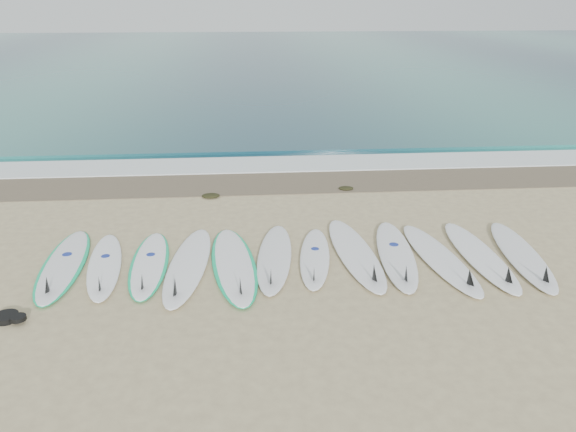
{
  "coord_description": "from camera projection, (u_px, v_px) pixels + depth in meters",
  "views": [
    {
      "loc": [
        -0.77,
        -8.24,
        4.04
      ],
      "look_at": [
        -0.04,
        0.95,
        0.4
      ],
      "focal_mm": 35.0,
      "sensor_mm": 36.0,
      "label": 1
    }
  ],
  "objects": [
    {
      "name": "ground",
      "position": [
        295.0,
        260.0,
        9.18
      ],
      "size": [
        120.0,
        120.0,
        0.0
      ],
      "primitive_type": "plane",
      "color": "tan"
    },
    {
      "name": "ocean",
      "position": [
        253.0,
        56.0,
        39.3
      ],
      "size": [
        120.0,
        55.0,
        0.03
      ],
      "primitive_type": "cube",
      "color": "#1C585B",
      "rests_on": "ground"
    },
    {
      "name": "wet_sand_band",
      "position": [
        279.0,
        182.0,
        12.98
      ],
      "size": [
        120.0,
        1.8,
        0.01
      ],
      "primitive_type": "cube",
      "color": "brown",
      "rests_on": "ground"
    },
    {
      "name": "foam_band",
      "position": [
        275.0,
        164.0,
        14.27
      ],
      "size": [
        120.0,
        1.4,
        0.04
      ],
      "primitive_type": "cube",
      "color": "silver",
      "rests_on": "ground"
    },
    {
      "name": "wave_crest",
      "position": [
        272.0,
        148.0,
        15.65
      ],
      "size": [
        120.0,
        1.0,
        0.1
      ],
      "primitive_type": "cube",
      "color": "#1C585B",
      "rests_on": "ground"
    },
    {
      "name": "surfboard_0",
      "position": [
        63.0,
        265.0,
        8.9
      ],
      "size": [
        0.83,
        2.75,
        0.34
      ],
      "rotation": [
        0.0,
        0.0,
        0.07
      ],
      "color": "silver",
      "rests_on": "ground"
    },
    {
      "name": "surfboard_1",
      "position": [
        104.0,
        266.0,
        8.85
      ],
      "size": [
        0.87,
        2.51,
        0.32
      ],
      "rotation": [
        0.0,
        0.0,
        0.15
      ],
      "color": "white",
      "rests_on": "ground"
    },
    {
      "name": "surfboard_2",
      "position": [
        149.0,
        264.0,
        8.93
      ],
      "size": [
        0.7,
        2.49,
        0.31
      ],
      "rotation": [
        0.0,
        0.0,
        0.04
      ],
      "color": "white",
      "rests_on": "ground"
    },
    {
      "name": "surfboard_3",
      "position": [
        187.0,
        266.0,
        8.84
      ],
      "size": [
        0.83,
        2.88,
        0.36
      ],
      "rotation": [
        0.0,
        0.0,
        -0.09
      ],
      "color": "white",
      "rests_on": "ground"
    },
    {
      "name": "surfboard_4",
      "position": [
        234.0,
        264.0,
        8.9
      ],
      "size": [
        0.98,
        2.89,
        0.36
      ],
      "rotation": [
        0.0,
        0.0,
        0.11
      ],
      "color": "white",
      "rests_on": "ground"
    },
    {
      "name": "surfboard_5",
      "position": [
        274.0,
        258.0,
        9.11
      ],
      "size": [
        0.84,
        2.68,
        0.34
      ],
      "rotation": [
        0.0,
        0.0,
        -0.11
      ],
      "color": "silver",
      "rests_on": "ground"
    },
    {
      "name": "surfboard_6",
      "position": [
        315.0,
        258.0,
        9.13
      ],
      "size": [
        0.81,
        2.37,
        0.3
      ],
      "rotation": [
        0.0,
        0.0,
        -0.14
      ],
      "color": "white",
      "rests_on": "ground"
    },
    {
      "name": "surfboard_7",
      "position": [
        356.0,
        254.0,
        9.24
      ],
      "size": [
        0.81,
        2.93,
        0.37
      ],
      "rotation": [
        0.0,
        0.0,
        0.07
      ],
      "color": "white",
      "rests_on": "ground"
    },
    {
      "name": "surfboard_8",
      "position": [
        397.0,
        255.0,
        9.21
      ],
      "size": [
        0.89,
        2.79,
        0.35
      ],
      "rotation": [
        0.0,
        0.0,
        -0.12
      ],
      "color": "white",
      "rests_on": "ground"
    },
    {
      "name": "surfboard_9",
      "position": [
        441.0,
        259.0,
        9.07
      ],
      "size": [
        0.86,
        2.81,
        0.35
      ],
      "rotation": [
        0.0,
        0.0,
        0.1
      ],
      "color": "white",
      "rests_on": "ground"
    },
    {
      "name": "surfboard_10",
      "position": [
        481.0,
        256.0,
        9.16
      ],
      "size": [
        0.62,
        2.77,
        0.35
      ],
      "rotation": [
        0.0,
        0.0,
        0.02
      ],
      "color": "white",
      "rests_on": "ground"
    },
    {
      "name": "surfboard_11",
      "position": [
        523.0,
        256.0,
        9.18
      ],
      "size": [
        0.9,
        2.8,
        0.35
      ],
      "rotation": [
        0.0,
        0.0,
        -0.12
      ],
      "color": "silver",
      "rests_on": "ground"
    },
    {
      "name": "seaweed_near",
      "position": [
        211.0,
        196.0,
        11.99
      ],
      "size": [
        0.39,
        0.3,
        0.08
      ],
      "primitive_type": "ellipsoid",
      "color": "black",
      "rests_on": "ground"
    },
    {
      "name": "seaweed_far",
      "position": [
        346.0,
        188.0,
        12.47
      ],
      "size": [
        0.33,
        0.26,
        0.06
      ],
      "primitive_type": "ellipsoid",
      "color": "black",
      "rests_on": "ground"
    },
    {
      "name": "leash_coil",
      "position": [
        9.0,
        317.0,
        7.45
      ],
      "size": [
        0.46,
        0.36,
        0.11
      ],
      "color": "black",
      "rests_on": "ground"
    }
  ]
}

